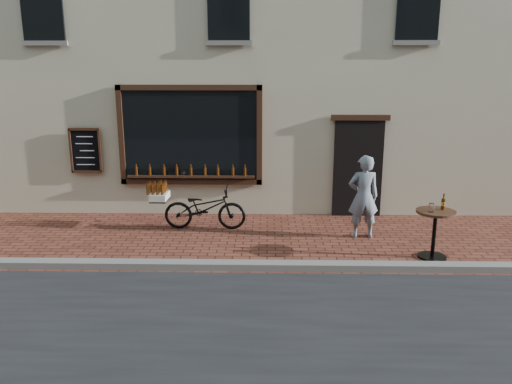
{
  "coord_description": "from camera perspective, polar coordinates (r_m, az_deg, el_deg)",
  "views": [
    {
      "loc": [
        -0.17,
        -7.72,
        3.3
      ],
      "look_at": [
        -0.37,
        1.2,
        1.1
      ],
      "focal_mm": 35.0,
      "sensor_mm": 36.0,
      "label": 1
    }
  ],
  "objects": [
    {
      "name": "kerb",
      "position": [
        8.56,
        2.33,
        -8.41
      ],
      "size": [
        90.0,
        0.25,
        0.12
      ],
      "primitive_type": "cube",
      "color": "slate",
      "rests_on": "ground"
    },
    {
      "name": "ground",
      "position": [
        8.39,
        2.35,
        -9.3
      ],
      "size": [
        90.0,
        90.0,
        0.0
      ],
      "primitive_type": "plane",
      "color": "#57281C",
      "rests_on": "ground"
    },
    {
      "name": "bistro_table",
      "position": [
        9.41,
        19.78,
        -3.48
      ],
      "size": [
        0.69,
        0.69,
        1.18
      ],
      "color": "black",
      "rests_on": "ground"
    },
    {
      "name": "shop_building",
      "position": [
        14.32,
        2.08,
        20.66
      ],
      "size": [
        28.0,
        6.2,
        10.0
      ],
      "color": "beige",
      "rests_on": "ground"
    },
    {
      "name": "pedestrian",
      "position": [
        10.14,
        12.17,
        -0.52
      ],
      "size": [
        0.64,
        0.44,
        1.67
      ],
      "primitive_type": "imported",
      "rotation": [
        0.0,
        0.0,
        3.21
      ],
      "color": "slate",
      "rests_on": "ground"
    },
    {
      "name": "cargo_bicycle",
      "position": [
        10.57,
        -6.06,
        -1.79
      ],
      "size": [
        2.05,
        0.63,
        0.97
      ],
      "rotation": [
        0.0,
        0.0,
        1.55
      ],
      "color": "black",
      "rests_on": "ground"
    }
  ]
}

